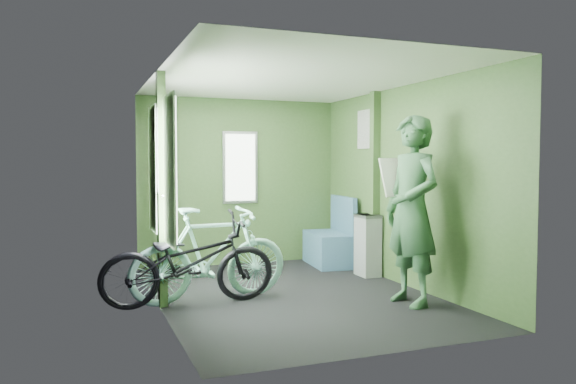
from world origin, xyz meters
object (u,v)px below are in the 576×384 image
Objects in this scene: bicycle_mint at (211,303)px; bench_seat at (331,245)px; bicycle_black at (190,307)px; passenger at (412,210)px; waste_box at (368,245)px.

bicycle_mint is 2.54m from bench_seat.
bicycle_black is 2.40m from passenger.
bench_seat is at bearing 169.04° from passenger.
bicycle_black is at bearing 99.83° from bicycle_mint.
bicycle_mint is 2.15× the size of waste_box.
bicycle_mint is 0.88× the size of passenger.
waste_box reaches higher than bicycle_mint.
waste_box is 0.86m from bench_seat.
waste_box is 0.81× the size of bench_seat.
bicycle_black is 1.81× the size of bench_seat.
waste_box is (2.38, 0.72, 0.39)m from bicycle_black.
bench_seat is at bearing -59.75° from bicycle_mint.
bicycle_mint reaches higher than bicycle_black.
passenger reaches higher than bicycle_black.
bicycle_mint is at bearing -118.79° from passenger.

